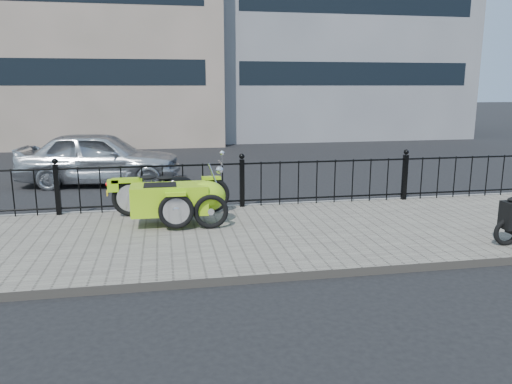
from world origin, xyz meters
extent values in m
plane|color=black|center=(0.00, 0.00, 0.00)|extent=(120.00, 120.00, 0.00)
cube|color=#655E55|center=(0.00, -0.50, 0.06)|extent=(30.00, 3.80, 0.12)
cube|color=gray|center=(0.00, 1.44, 0.06)|extent=(30.00, 0.10, 0.12)
cylinder|color=black|center=(0.00, 1.30, 0.99)|extent=(14.00, 0.04, 0.04)
cylinder|color=black|center=(0.00, 1.30, 0.24)|extent=(14.00, 0.04, 0.04)
cube|color=black|center=(-3.50, 1.30, 0.60)|extent=(0.09, 0.09, 0.96)
sphere|color=black|center=(-3.50, 1.30, 1.14)|extent=(0.11, 0.11, 0.11)
cube|color=black|center=(0.00, 1.30, 0.60)|extent=(0.09, 0.09, 0.96)
sphere|color=black|center=(0.00, 1.30, 1.14)|extent=(0.11, 0.11, 0.11)
cube|color=black|center=(3.50, 1.30, 0.60)|extent=(0.09, 0.09, 0.96)
sphere|color=black|center=(3.50, 1.30, 1.14)|extent=(0.11, 0.11, 0.11)
cube|color=#A28A7B|center=(-6.00, 16.00, 6.00)|extent=(14.00, 8.00, 12.00)
cube|color=black|center=(-6.00, 12.02, 3.00)|extent=(12.50, 0.06, 1.00)
cube|color=black|center=(7.00, 13.02, 3.00)|extent=(10.50, 0.06, 1.00)
cube|color=black|center=(7.00, 13.02, 6.00)|extent=(10.50, 0.06, 1.00)
torus|color=black|center=(-0.65, 0.92, 0.46)|extent=(0.69, 0.09, 0.69)
torus|color=black|center=(-2.15, 0.92, 0.46)|extent=(0.69, 0.09, 0.69)
torus|color=black|center=(-1.35, -0.22, 0.46)|extent=(0.60, 0.08, 0.60)
cube|color=gray|center=(-1.40, 0.92, 0.48)|extent=(0.34, 0.22, 0.24)
cylinder|color=black|center=(-1.40, 0.92, 0.41)|extent=(1.40, 0.04, 0.04)
ellipsoid|color=black|center=(-1.28, 0.92, 0.72)|extent=(0.54, 0.29, 0.26)
cylinder|color=silver|center=(-0.47, 0.92, 1.08)|extent=(0.03, 0.56, 0.03)
cylinder|color=silver|center=(-0.59, 0.92, 0.77)|extent=(0.25, 0.04, 0.59)
sphere|color=silver|center=(-0.49, 0.92, 0.95)|extent=(0.15, 0.15, 0.15)
cube|color=#9DDA16|center=(-0.65, 0.92, 0.79)|extent=(0.36, 0.12, 0.06)
cube|color=#9DDA16|center=(-2.20, 0.92, 0.80)|extent=(0.55, 0.16, 0.08)
ellipsoid|color=black|center=(-1.50, 0.92, 0.82)|extent=(0.31, 0.22, 0.08)
ellipsoid|color=black|center=(-1.82, 0.92, 0.84)|extent=(0.31, 0.22, 0.08)
sphere|color=red|center=(-2.55, 0.92, 0.74)|extent=(0.07, 0.07, 0.07)
cube|color=yellow|center=(-2.57, 1.02, 0.56)|extent=(0.02, 0.14, 0.10)
cube|color=#9DDA16|center=(-1.45, 0.17, 0.59)|extent=(1.30, 0.62, 0.50)
ellipsoid|color=#9DDA16|center=(-0.80, 0.17, 0.61)|extent=(0.65, 0.60, 0.54)
cube|color=black|center=(-1.60, 0.17, 0.82)|extent=(0.55, 0.43, 0.06)
cube|color=#9DDA16|center=(-1.35, -0.22, 0.76)|extent=(0.34, 0.11, 0.06)
torus|color=black|center=(3.57, -1.90, 0.33)|extent=(0.43, 0.07, 0.43)
torus|color=black|center=(-0.77, -0.17, 0.42)|extent=(0.60, 0.09, 0.60)
imported|color=silver|center=(-3.12, 4.85, 0.69)|extent=(4.21, 2.10, 1.38)
camera|label=1|loc=(-1.52, -8.35, 2.52)|focal=35.00mm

